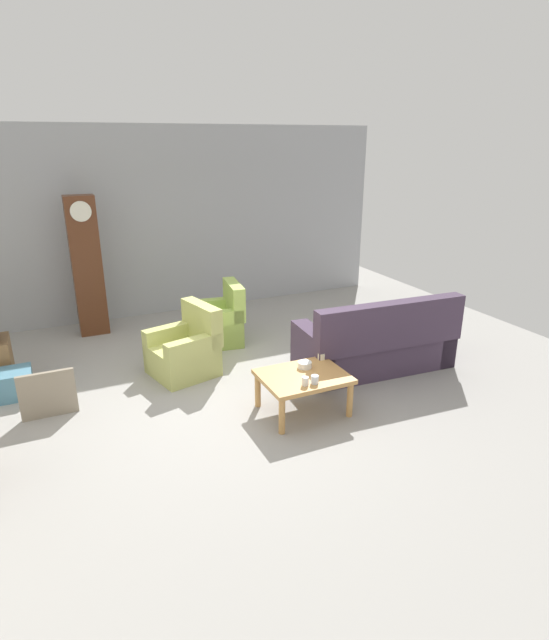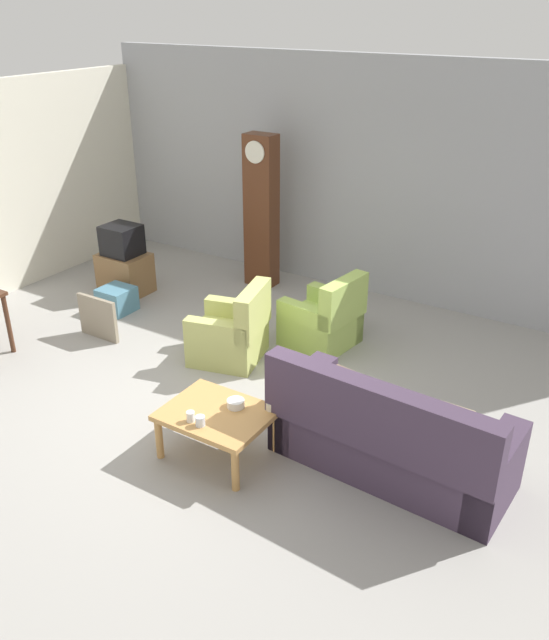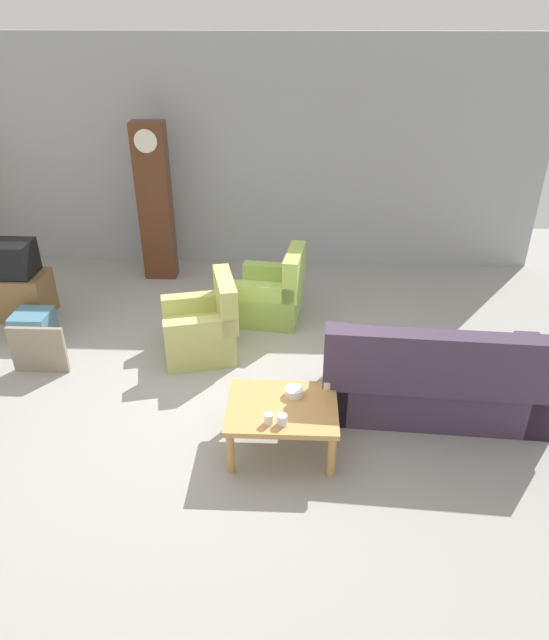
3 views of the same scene
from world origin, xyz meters
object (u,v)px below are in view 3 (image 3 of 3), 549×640
object	(u,v)px
armchair_olive_near	(203,330)
tv_crt	(13,259)
cup_white_porcelain	(269,419)
cup_cream_tall	(327,384)
couch_floral	(433,381)
cup_blue_rimmed	(282,420)
bowl_white_stacked	(294,392)
framed_picture_leaning	(38,350)
tv_stand_cabinet	(22,295)
armchair_olive_far	(272,296)
coffee_table_wood	(282,412)
storage_box_blue	(33,325)
grandfather_clock	(155,203)

from	to	relation	value
armchair_olive_near	tv_crt	bearing A→B (deg)	161.83
cup_white_porcelain	cup_cream_tall	distance (m)	0.73
couch_floral	cup_blue_rimmed	xyz separation A→B (m)	(-1.42, -0.83, 0.16)
couch_floral	bowl_white_stacked	world-z (taller)	couch_floral
framed_picture_leaning	tv_stand_cabinet	bearing A→B (deg)	120.14
armchair_olive_far	cup_white_porcelain	bearing A→B (deg)	-88.04
armchair_olive_near	cup_blue_rimmed	xyz separation A→B (m)	(0.95, -1.80, 0.20)
couch_floral	cup_white_porcelain	xyz separation A→B (m)	(-1.53, -0.82, 0.16)
tv_crt	cup_blue_rimmed	world-z (taller)	tv_crt
armchair_olive_near	cup_blue_rimmed	distance (m)	2.04
coffee_table_wood	bowl_white_stacked	bearing A→B (deg)	57.63
cup_blue_rimmed	armchair_olive_near	bearing A→B (deg)	117.78
framed_picture_leaning	bowl_white_stacked	distance (m)	2.91
cup_white_porcelain	cup_blue_rimmed	bearing A→B (deg)	-3.73
tv_crt	tv_stand_cabinet	bearing A→B (deg)	0.00
tv_stand_cabinet	storage_box_blue	world-z (taller)	tv_stand_cabinet
cup_white_porcelain	armchair_olive_near	bearing A→B (deg)	114.99
armchair_olive_far	tv_stand_cabinet	xyz separation A→B (m)	(-3.17, -0.08, -0.02)
armchair_olive_near	coffee_table_wood	xyz separation A→B (m)	(0.94, -1.55, 0.09)
framed_picture_leaning	coffee_table_wood	bearing A→B (deg)	-22.65
couch_floral	armchair_olive_far	bearing A→B (deg)	131.39
armchair_olive_far	cup_cream_tall	distance (m)	2.23
framed_picture_leaning	storage_box_blue	bearing A→B (deg)	117.92
tv_stand_cabinet	cup_blue_rimmed	distance (m)	4.26
armchair_olive_near	grandfather_clock	world-z (taller)	grandfather_clock
couch_floral	framed_picture_leaning	world-z (taller)	couch_floral
coffee_table_wood	cup_white_porcelain	xyz separation A→B (m)	(-0.11, -0.24, 0.12)
armchair_olive_near	tv_stand_cabinet	bearing A→B (deg)	161.83
cup_white_porcelain	bowl_white_stacked	size ratio (longest dim) A/B	0.59
cup_white_porcelain	bowl_white_stacked	bearing A→B (deg)	62.63
armchair_olive_far	storage_box_blue	world-z (taller)	armchair_olive_far
couch_floral	armchair_olive_near	xyz separation A→B (m)	(-2.36, 0.97, -0.05)
cup_cream_tall	bowl_white_stacked	bearing A→B (deg)	-156.68
coffee_table_wood	storage_box_blue	distance (m)	3.51
armchair_olive_near	grandfather_clock	xyz separation A→B (m)	(-0.94, 2.09, 0.79)
couch_floral	coffee_table_wood	size ratio (longest dim) A/B	2.24
cup_cream_tall	tv_crt	bearing A→B (deg)	151.28
cup_cream_tall	cup_white_porcelain	bearing A→B (deg)	-133.68
couch_floral	cup_cream_tall	size ratio (longest dim) A/B	24.03
couch_floral	cup_blue_rimmed	size ratio (longest dim) A/B	22.93
armchair_olive_near	storage_box_blue	size ratio (longest dim) A/B	2.26
storage_box_blue	cup_blue_rimmed	bearing A→B (deg)	-34.09
cup_blue_rimmed	cup_cream_tall	distance (m)	0.66
armchair_olive_near	tv_crt	distance (m)	2.60
storage_box_blue	bowl_white_stacked	world-z (taller)	bowl_white_stacked
framed_picture_leaning	cup_white_porcelain	distance (m)	2.88
cup_white_porcelain	cup_blue_rimmed	distance (m)	0.11
coffee_table_wood	storage_box_blue	world-z (taller)	coffee_table_wood
tv_stand_cabinet	storage_box_blue	distance (m)	0.66
grandfather_clock	storage_box_blue	distance (m)	2.35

